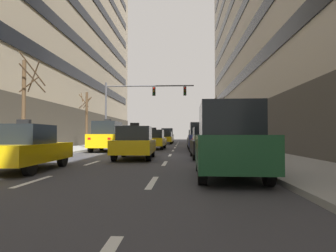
% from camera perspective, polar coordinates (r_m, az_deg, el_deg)
% --- Properties ---
extents(ground_plane, '(120.00, 120.00, 0.00)m').
position_cam_1_polar(ground_plane, '(15.76, -5.68, -6.15)').
color(ground_plane, '#38383D').
extents(sidewalk_left, '(3.63, 80.00, 0.14)m').
position_cam_1_polar(sidewalk_left, '(17.93, -26.85, -5.21)').
color(sidewalk_left, gray).
rests_on(sidewalk_left, ground).
extents(sidewalk_right, '(3.63, 80.00, 0.14)m').
position_cam_1_polar(sidewalk_right, '(16.12, 18.02, -5.72)').
color(sidewalk_right, gray).
rests_on(sidewalk_right, ground).
extents(lane_stripe_l1_s2, '(0.16, 2.00, 0.01)m').
position_cam_1_polar(lane_stripe_l1_s2, '(8.59, -24.69, -9.73)').
color(lane_stripe_l1_s2, silver).
rests_on(lane_stripe_l1_s2, ground).
extents(lane_stripe_l1_s3, '(0.16, 2.00, 0.01)m').
position_cam_1_polar(lane_stripe_l1_s3, '(13.19, -14.48, -6.96)').
color(lane_stripe_l1_s3, silver).
rests_on(lane_stripe_l1_s3, ground).
extents(lane_stripe_l1_s4, '(0.16, 2.00, 0.01)m').
position_cam_1_polar(lane_stripe_l1_s4, '(18.01, -9.68, -5.56)').
color(lane_stripe_l1_s4, silver).
rests_on(lane_stripe_l1_s4, ground).
extents(lane_stripe_l1_s5, '(0.16, 2.00, 0.01)m').
position_cam_1_polar(lane_stripe_l1_s5, '(22.91, -6.93, -4.74)').
color(lane_stripe_l1_s5, silver).
rests_on(lane_stripe_l1_s5, ground).
extents(lane_stripe_l1_s6, '(0.16, 2.00, 0.01)m').
position_cam_1_polar(lane_stripe_l1_s6, '(27.84, -5.15, -4.20)').
color(lane_stripe_l1_s6, silver).
rests_on(lane_stripe_l1_s6, ground).
extents(lane_stripe_l1_s7, '(0.16, 2.00, 0.01)m').
position_cam_1_polar(lane_stripe_l1_s7, '(32.79, -3.91, -3.82)').
color(lane_stripe_l1_s7, silver).
rests_on(lane_stripe_l1_s7, ground).
extents(lane_stripe_l1_s8, '(0.16, 2.00, 0.01)m').
position_cam_1_polar(lane_stripe_l1_s8, '(37.76, -3.00, -3.54)').
color(lane_stripe_l1_s8, silver).
rests_on(lane_stripe_l1_s8, ground).
extents(lane_stripe_l1_s9, '(0.16, 2.00, 0.01)m').
position_cam_1_polar(lane_stripe_l1_s9, '(42.73, -2.30, -3.33)').
color(lane_stripe_l1_s9, silver).
rests_on(lane_stripe_l1_s9, ground).
extents(lane_stripe_l1_s10, '(0.16, 2.00, 0.01)m').
position_cam_1_polar(lane_stripe_l1_s10, '(47.71, -1.74, -3.16)').
color(lane_stripe_l1_s10, silver).
rests_on(lane_stripe_l1_s10, ground).
extents(lane_stripe_l2_s2, '(0.16, 2.00, 0.01)m').
position_cam_1_polar(lane_stripe_l2_s2, '(7.67, -3.05, -10.86)').
color(lane_stripe_l2_s2, silver).
rests_on(lane_stripe_l2_s2, ground).
extents(lane_stripe_l2_s3, '(0.16, 2.00, 0.01)m').
position_cam_1_polar(lane_stripe_l2_s3, '(12.62, -0.64, -7.25)').
color(lane_stripe_l2_s3, silver).
rests_on(lane_stripe_l2_s3, ground).
extents(lane_stripe_l2_s4, '(0.16, 2.00, 0.01)m').
position_cam_1_polar(lane_stripe_l2_s4, '(17.59, 0.39, -5.68)').
color(lane_stripe_l2_s4, silver).
rests_on(lane_stripe_l2_s4, ground).
extents(lane_stripe_l2_s5, '(0.16, 2.00, 0.01)m').
position_cam_1_polar(lane_stripe_l2_s5, '(22.58, 0.97, -4.79)').
color(lane_stripe_l2_s5, silver).
rests_on(lane_stripe_l2_s5, ground).
extents(lane_stripe_l2_s6, '(0.16, 2.00, 0.01)m').
position_cam_1_polar(lane_stripe_l2_s6, '(27.57, 1.34, -4.23)').
color(lane_stripe_l2_s6, silver).
rests_on(lane_stripe_l2_s6, ground).
extents(lane_stripe_l2_s7, '(0.16, 2.00, 0.01)m').
position_cam_1_polar(lane_stripe_l2_s7, '(32.57, 1.59, -3.84)').
color(lane_stripe_l2_s7, silver).
rests_on(lane_stripe_l2_s7, ground).
extents(lane_stripe_l2_s8, '(0.16, 2.00, 0.01)m').
position_cam_1_polar(lane_stripe_l2_s8, '(37.56, 1.78, -3.55)').
color(lane_stripe_l2_s8, silver).
rests_on(lane_stripe_l2_s8, ground).
extents(lane_stripe_l2_s9, '(0.16, 2.00, 0.01)m').
position_cam_1_polar(lane_stripe_l2_s9, '(42.56, 1.92, -3.33)').
color(lane_stripe_l2_s9, silver).
rests_on(lane_stripe_l2_s9, ground).
extents(lane_stripe_l2_s10, '(0.16, 2.00, 0.01)m').
position_cam_1_polar(lane_stripe_l2_s10, '(47.56, 2.03, -3.16)').
color(lane_stripe_l2_s10, silver).
rests_on(lane_stripe_l2_s10, ground).
extents(taxi_driving_0, '(1.89, 4.39, 1.82)m').
position_cam_1_polar(taxi_driving_0, '(24.80, -2.77, -2.65)').
color(taxi_driving_0, black).
rests_on(taxi_driving_0, ground).
extents(car_driving_1, '(1.93, 4.52, 2.18)m').
position_cam_1_polar(car_driving_1, '(44.56, -0.13, -1.87)').
color(car_driving_1, black).
rests_on(car_driving_1, ground).
extents(taxi_driving_2, '(1.86, 4.22, 1.74)m').
position_cam_1_polar(taxi_driving_2, '(11.11, -25.92, -3.86)').
color(taxi_driving_2, black).
rests_on(taxi_driving_2, ground).
extents(taxi_driving_3, '(1.94, 4.54, 2.37)m').
position_cam_1_polar(taxi_driving_3, '(21.95, -11.66, -2.01)').
color(taxi_driving_3, black).
rests_on(taxi_driving_3, ground).
extents(taxi_driving_4, '(1.88, 4.34, 1.79)m').
position_cam_1_polar(taxi_driving_4, '(38.35, -0.49, -2.33)').
color(taxi_driving_4, black).
rests_on(taxi_driving_4, ground).
extents(taxi_driving_5, '(1.99, 4.52, 2.35)m').
position_cam_1_polar(taxi_driving_5, '(31.17, -6.94, -1.95)').
color(taxi_driving_5, black).
rests_on(taxi_driving_5, ground).
extents(taxi_driving_6, '(1.98, 4.43, 1.82)m').
position_cam_1_polar(taxi_driving_6, '(14.91, -6.42, -3.29)').
color(taxi_driving_6, black).
rests_on(taxi_driving_6, ground).
extents(car_parked_0, '(1.94, 4.42, 2.11)m').
position_cam_1_polar(car_parked_0, '(8.65, 11.60, -2.82)').
color(car_parked_0, black).
rests_on(car_parked_0, ground).
extents(car_parked_1, '(1.85, 4.27, 1.59)m').
position_cam_1_polar(car_parked_1, '(15.33, 7.84, -3.33)').
color(car_parked_1, black).
rests_on(car_parked_1, ground).
extents(car_parked_2, '(1.82, 4.33, 2.10)m').
position_cam_1_polar(car_parked_2, '(21.79, 6.39, -2.16)').
color(car_parked_2, black).
rests_on(car_parked_2, ground).
extents(car_parked_3, '(1.84, 4.39, 1.64)m').
position_cam_1_polar(car_parked_3, '(27.07, 5.73, -2.56)').
color(car_parked_3, black).
rests_on(car_parked_3, ground).
extents(traffic_signal_0, '(8.57, 0.35, 6.14)m').
position_cam_1_polar(traffic_signal_0, '(28.47, -6.08, 5.10)').
color(traffic_signal_0, '#4C4C51').
rests_on(traffic_signal_0, sidewalk_left).
extents(street_tree_0, '(1.50, 1.51, 6.25)m').
position_cam_1_polar(street_tree_0, '(39.41, 8.52, 0.78)').
color(street_tree_0, '#4C3823').
rests_on(street_tree_0, sidewalk_right).
extents(street_tree_1, '(1.37, 1.64, 5.58)m').
position_cam_1_polar(street_tree_1, '(34.78, 9.31, 1.22)').
color(street_tree_1, '#4C3823').
rests_on(street_tree_1, sidewalk_right).
extents(street_tree_2, '(1.12, 1.39, 4.84)m').
position_cam_1_polar(street_tree_2, '(26.88, -15.56, 1.55)').
color(street_tree_2, '#4C3823').
rests_on(street_tree_2, sidewalk_left).
extents(street_tree_3, '(1.63, 1.85, 5.32)m').
position_cam_1_polar(street_tree_3, '(17.48, -26.04, 4.02)').
color(street_tree_3, '#4C3823').
rests_on(street_tree_3, sidewalk_left).
extents(pedestrian_0, '(0.44, 0.36, 1.65)m').
position_cam_1_polar(pedestrian_0, '(23.18, 11.52, -1.99)').
color(pedestrian_0, black).
rests_on(pedestrian_0, sidewalk_right).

